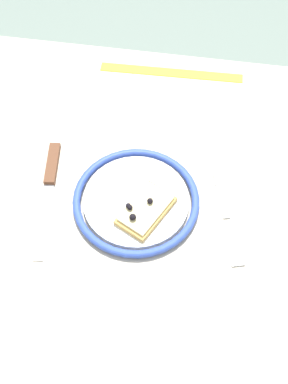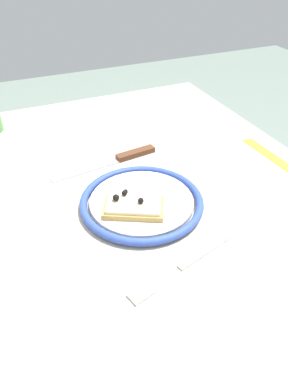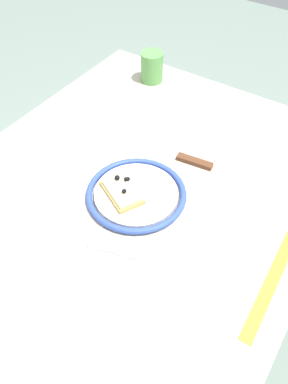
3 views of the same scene
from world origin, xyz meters
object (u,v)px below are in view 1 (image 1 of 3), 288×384
object	(u,v)px
dining_table	(146,236)
knife	(50,179)
plate	(136,201)
pizza_slice_near	(143,210)
measuring_tape	(171,73)
fork	(226,215)

from	to	relation	value
dining_table	knife	xyz separation A→B (m)	(0.18, -0.04, 0.09)
dining_table	plate	size ratio (longest dim) A/B	4.84
dining_table	knife	bearing A→B (deg)	-13.03
plate	knife	size ratio (longest dim) A/B	0.93
pizza_slice_near	measuring_tape	bearing A→B (deg)	-90.87
plate	fork	size ratio (longest dim) A/B	1.13
plate	knife	world-z (taller)	plate
dining_table	pizza_slice_near	bearing A→B (deg)	48.72
plate	fork	distance (m)	0.16
fork	dining_table	bearing A→B (deg)	7.18
plate	measuring_tape	distance (m)	0.33
dining_table	plate	distance (m)	0.10
pizza_slice_near	fork	world-z (taller)	pizza_slice_near
pizza_slice_near	dining_table	bearing A→B (deg)	-131.28
plate	fork	xyz separation A→B (m)	(-0.16, 0.00, -0.01)
measuring_tape	dining_table	bearing A→B (deg)	88.11
plate	pizza_slice_near	world-z (taller)	pizza_slice_near
pizza_slice_near	fork	size ratio (longest dim) A/B	0.61
pizza_slice_near	fork	bearing A→B (deg)	-170.79
plate	pizza_slice_near	bearing A→B (deg)	123.43
dining_table	knife	distance (m)	0.21
dining_table	fork	bearing A→B (deg)	-172.82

